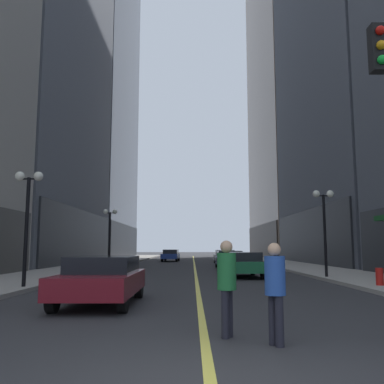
# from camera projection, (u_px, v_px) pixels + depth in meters

# --- Properties ---
(ground_plane) EXTENTS (200.00, 200.00, 0.00)m
(ground_plane) POSITION_uv_depth(u_px,v_px,m) (193.00, 264.00, 39.25)
(ground_plane) COLOR #2D2D30
(sidewalk_left) EXTENTS (4.50, 78.00, 0.15)m
(sidewalk_left) POSITION_uv_depth(u_px,v_px,m) (106.00, 263.00, 39.25)
(sidewalk_left) COLOR #9E9991
(sidewalk_left) RESTS_ON ground
(sidewalk_right) EXTENTS (4.50, 78.00, 0.15)m
(sidewalk_right) POSITION_uv_depth(u_px,v_px,m) (281.00, 263.00, 39.28)
(sidewalk_right) COLOR #9E9991
(sidewalk_right) RESTS_ON ground
(lane_centre_stripe) EXTENTS (0.16, 70.00, 0.01)m
(lane_centre_stripe) POSITION_uv_depth(u_px,v_px,m) (193.00, 264.00, 39.25)
(lane_centre_stripe) COLOR #E5D64C
(lane_centre_stripe) RESTS_ON ground
(building_right_far) EXTENTS (15.90, 26.00, 69.25)m
(building_right_far) POSITION_uv_depth(u_px,v_px,m) (304.00, 45.00, 68.60)
(building_right_far) COLOR gray
(building_right_far) RESTS_ON ground
(car_maroon) EXTENTS (1.95, 4.43, 1.32)m
(car_maroon) POSITION_uv_depth(u_px,v_px,m) (101.00, 278.00, 11.76)
(car_maroon) COLOR maroon
(car_maroon) RESTS_ON ground
(car_green) EXTENTS (1.91, 4.67, 1.32)m
(car_green) POSITION_uv_depth(u_px,v_px,m) (242.00, 263.00, 22.34)
(car_green) COLOR #196038
(car_green) RESTS_ON ground
(car_navy) EXTENTS (2.00, 4.62, 1.32)m
(car_navy) POSITION_uv_depth(u_px,v_px,m) (228.00, 259.00, 31.32)
(car_navy) COLOR #141E4C
(car_navy) RESTS_ON ground
(car_grey) EXTENTS (1.94, 4.17, 1.32)m
(car_grey) POSITION_uv_depth(u_px,v_px,m) (224.00, 256.00, 40.31)
(car_grey) COLOR slate
(car_grey) RESTS_ON ground
(car_blue) EXTENTS (2.00, 4.68, 1.32)m
(car_blue) POSITION_uv_depth(u_px,v_px,m) (170.00, 255.00, 47.27)
(car_blue) COLOR navy
(car_blue) RESTS_ON ground
(pedestrian_in_green_parka) EXTENTS (0.46, 0.46, 1.70)m
(pedestrian_in_green_parka) POSITION_uv_depth(u_px,v_px,m) (226.00, 280.00, 7.48)
(pedestrian_in_green_parka) COLOR black
(pedestrian_in_green_parka) RESTS_ON ground
(pedestrian_in_blue_hoodie) EXTENTS (0.46, 0.46, 1.65)m
(pedestrian_in_blue_hoodie) POSITION_uv_depth(u_px,v_px,m) (274.00, 285.00, 6.86)
(pedestrian_in_blue_hoodie) COLOR black
(pedestrian_in_blue_hoodie) RESTS_ON ground
(street_lamp_left_near) EXTENTS (1.06, 0.36, 4.43)m
(street_lamp_left_near) POSITION_uv_depth(u_px,v_px,m) (27.00, 202.00, 15.72)
(street_lamp_left_near) COLOR black
(street_lamp_left_near) RESTS_ON ground
(street_lamp_left_far) EXTENTS (1.06, 0.36, 4.43)m
(street_lamp_left_far) POSITION_uv_depth(u_px,v_px,m) (109.00, 225.00, 31.45)
(street_lamp_left_far) COLOR black
(street_lamp_left_far) RESTS_ON ground
(street_lamp_right_mid) EXTENTS (1.06, 0.36, 4.43)m
(street_lamp_right_mid) POSITION_uv_depth(u_px,v_px,m) (323.00, 214.00, 20.95)
(street_lamp_right_mid) COLOR black
(street_lamp_right_mid) RESTS_ON ground
(fire_hydrant_right) EXTENTS (0.28, 0.28, 0.80)m
(fire_hydrant_right) POSITION_uv_depth(u_px,v_px,m) (379.00, 279.00, 15.86)
(fire_hydrant_right) COLOR red
(fire_hydrant_right) RESTS_ON ground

